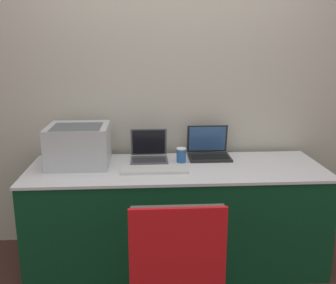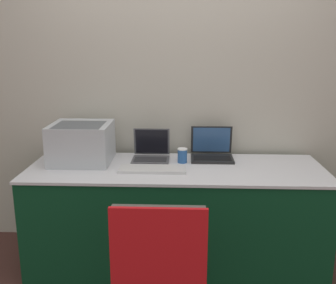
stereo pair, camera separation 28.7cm
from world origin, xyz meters
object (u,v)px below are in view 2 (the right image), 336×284
(printer, at_px, (81,141))
(coffee_cup, at_px, (182,155))
(external_keyboard, at_px, (153,169))
(laptop_right, at_px, (212,152))
(chair, at_px, (160,254))
(laptop_left, at_px, (151,153))

(printer, bearing_deg, coffee_cup, 0.78)
(external_keyboard, bearing_deg, printer, 161.11)
(printer, relative_size, laptop_right, 1.36)
(external_keyboard, xyz_separation_m, chair, (0.10, -0.74, -0.24))
(laptop_right, xyz_separation_m, coffee_cup, (-0.23, -0.12, 0.00))
(laptop_left, distance_m, chair, 1.05)
(coffee_cup, distance_m, chair, 0.99)
(laptop_left, relative_size, external_keyboard, 0.59)
(laptop_right, distance_m, external_keyboard, 0.55)
(external_keyboard, height_order, coffee_cup, coffee_cup)
(laptop_right, bearing_deg, printer, -172.31)
(printer, relative_size, chair, 0.51)
(laptop_right, relative_size, coffee_cup, 2.96)
(printer, distance_m, chair, 1.20)
(laptop_right, distance_m, chair, 1.15)
(printer, height_order, laptop_right, printer)
(external_keyboard, bearing_deg, coffee_cup, 43.38)
(coffee_cup, xyz_separation_m, chair, (-0.11, -0.94, -0.29))
(coffee_cup, relative_size, chair, 0.13)
(laptop_right, distance_m, coffee_cup, 0.26)
(laptop_left, distance_m, coffee_cup, 0.25)
(laptop_left, bearing_deg, chair, -82.66)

